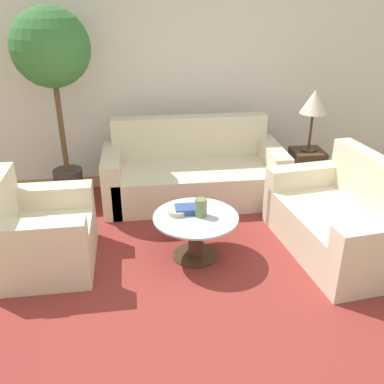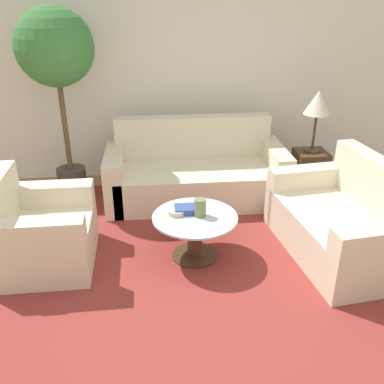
% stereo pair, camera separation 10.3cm
% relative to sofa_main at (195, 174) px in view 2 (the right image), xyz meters
% --- Properties ---
extents(ground_plane, '(14.00, 14.00, 0.00)m').
position_rel_sofa_main_xyz_m(ground_plane, '(-0.14, -2.09, -0.29)').
color(ground_plane, '#9E754C').
extents(wall_back, '(10.00, 0.06, 2.60)m').
position_rel_sofa_main_xyz_m(wall_back, '(-0.14, 0.79, 1.01)').
color(wall_back, white).
rests_on(wall_back, ground_plane).
extents(rug, '(3.70, 3.41, 0.01)m').
position_rel_sofa_main_xyz_m(rug, '(-0.14, -1.30, -0.28)').
color(rug, maroon).
rests_on(rug, ground_plane).
extents(sofa_main, '(2.06, 0.91, 0.91)m').
position_rel_sofa_main_xyz_m(sofa_main, '(0.00, 0.00, 0.00)').
color(sofa_main, beige).
rests_on(sofa_main, ground_plane).
extents(armchair, '(0.85, 0.92, 0.88)m').
position_rel_sofa_main_xyz_m(armchair, '(-1.56, -1.25, 0.00)').
color(armchair, beige).
rests_on(armchair, ground_plane).
extents(loveseat, '(1.04, 1.55, 0.90)m').
position_rel_sofa_main_xyz_m(loveseat, '(1.27, -1.34, 0.00)').
color(loveseat, beige).
rests_on(loveseat, ground_plane).
extents(coffee_table, '(0.78, 0.78, 0.43)m').
position_rel_sofa_main_xyz_m(coffee_table, '(-0.14, -1.30, -0.01)').
color(coffee_table, '#422D1E').
rests_on(coffee_table, ground_plane).
extents(side_table, '(0.36, 0.36, 0.55)m').
position_rel_sofa_main_xyz_m(side_table, '(1.37, -0.08, -0.01)').
color(side_table, '#422D1E').
rests_on(side_table, ground_plane).
extents(table_lamp, '(0.31, 0.31, 0.72)m').
position_rel_sofa_main_xyz_m(table_lamp, '(1.37, -0.08, 0.82)').
color(table_lamp, '#422D1E').
rests_on(table_lamp, side_table).
extents(potted_plant, '(0.83, 0.83, 2.14)m').
position_rel_sofa_main_xyz_m(potted_plant, '(-1.48, 0.20, 1.33)').
color(potted_plant, '#3D3833').
rests_on(potted_plant, ground_plane).
extents(vase, '(0.11, 0.11, 0.17)m').
position_rel_sofa_main_xyz_m(vase, '(-0.09, -1.29, 0.22)').
color(vase, '#6B7A4C').
rests_on(vase, coffee_table).
extents(bowl, '(0.17, 0.17, 0.05)m').
position_rel_sofa_main_xyz_m(bowl, '(-0.30, -1.23, 0.16)').
color(bowl, beige).
rests_on(bowl, coffee_table).
extents(book_stack, '(0.24, 0.16, 0.06)m').
position_rel_sofa_main_xyz_m(book_stack, '(-0.20, -1.21, 0.17)').
color(book_stack, '#334C8C').
rests_on(book_stack, coffee_table).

